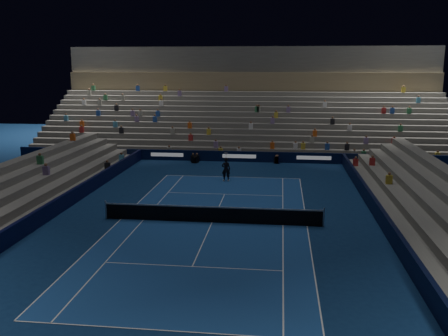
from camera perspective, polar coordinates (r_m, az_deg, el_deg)
ground at (r=28.50m, az=-1.42°, el=-6.43°), size 90.00×90.00×0.00m
court_surface at (r=28.50m, az=-1.42°, el=-6.42°), size 10.97×23.77×0.01m
sponsor_barrier_far at (r=46.22m, az=1.81°, el=1.37°), size 44.00×0.25×1.00m
sponsor_barrier_east at (r=28.69m, az=18.24°, el=-5.87°), size 0.25×37.00×1.00m
sponsor_barrier_west at (r=31.19m, az=-19.42°, el=-4.54°), size 0.25×37.00×1.00m
grandstand_main at (r=55.10m, az=2.67°, el=6.09°), size 44.00×15.20×11.20m
tennis_net at (r=28.35m, az=-1.42°, el=-5.46°), size 12.90×0.10×1.10m
tennis_player at (r=38.34m, az=0.24°, el=-0.16°), size 0.71×0.50×1.88m
broadcast_camera at (r=45.75m, az=-3.42°, el=1.03°), size 0.63×1.02×0.65m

